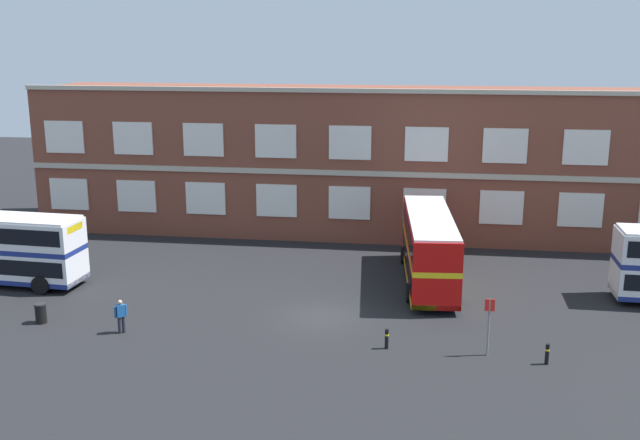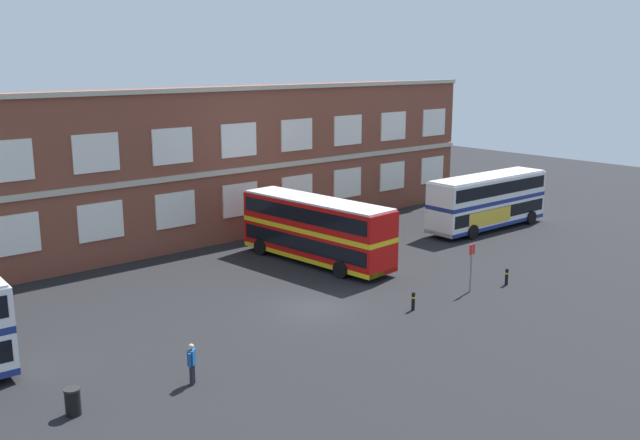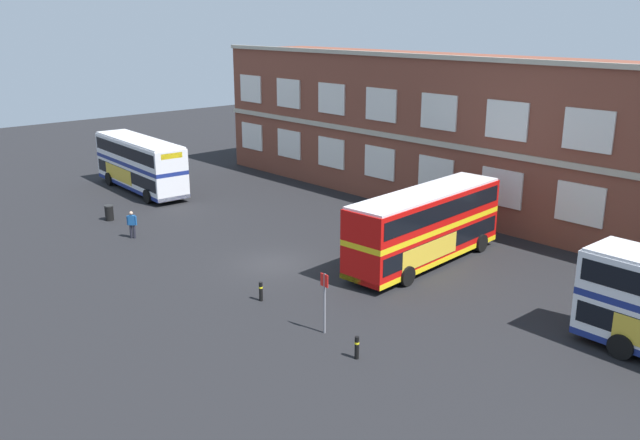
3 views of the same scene
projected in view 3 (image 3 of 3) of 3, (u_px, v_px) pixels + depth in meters
name	position (u px, v px, depth m)	size (l,w,h in m)	color
ground_plane	(300.00, 255.00, 38.42)	(120.00, 120.00, 0.00)	black
brick_terminal_building	(505.00, 138.00, 45.39)	(51.10, 8.19, 10.70)	brown
double_decker_near	(140.00, 164.00, 52.26)	(11.14, 3.38, 4.07)	silver
double_decker_middle	(425.00, 226.00, 36.62)	(3.49, 11.16, 4.07)	red
waiting_passenger	(132.00, 224.00, 41.19)	(0.55, 0.50, 1.70)	black
bus_stand_flag	(325.00, 298.00, 28.50)	(0.44, 0.10, 2.70)	slate
station_litter_bin	(109.00, 213.00, 44.96)	(0.60, 0.60, 1.03)	black
safety_bollard_west	(357.00, 347.00, 26.64)	(0.19, 0.19, 0.95)	black
safety_bollard_east	(261.00, 291.00, 32.13)	(0.19, 0.19, 0.95)	black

